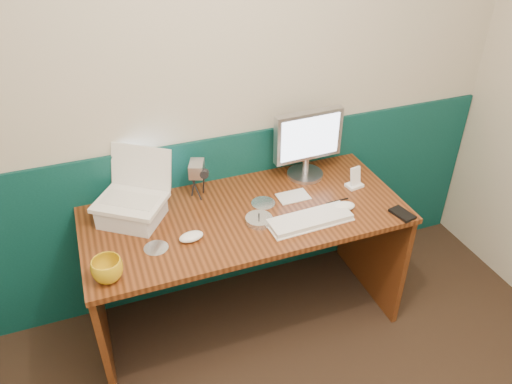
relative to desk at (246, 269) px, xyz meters
name	(u,v)px	position (x,y,z in m)	size (l,w,h in m)	color
back_wall	(196,95)	(-0.12, 0.37, 0.88)	(3.50, 0.04, 2.50)	#BBB39E
wainscot	(206,218)	(-0.12, 0.36, 0.12)	(3.48, 0.02, 1.00)	#073031
desk	(246,269)	(0.00, 0.00, 0.00)	(1.60, 0.70, 0.75)	#3D1C0B
laptop_riser	(132,212)	(-0.53, 0.14, 0.42)	(0.27, 0.23, 0.09)	silver
laptop	(127,181)	(-0.53, 0.14, 0.60)	(0.31, 0.24, 0.26)	white
monitor	(307,145)	(0.43, 0.22, 0.57)	(0.38, 0.11, 0.38)	#ABABB0
keyboard	(310,220)	(0.27, -0.18, 0.39)	(0.41, 0.14, 0.02)	white
mouse_right	(343,206)	(0.47, -0.14, 0.39)	(0.12, 0.07, 0.04)	white
mouse_left	(191,237)	(-0.30, -0.11, 0.39)	(0.12, 0.07, 0.04)	white
mug	(107,270)	(-0.69, -0.24, 0.43)	(0.13, 0.13, 0.10)	gold
camcorder	(198,182)	(-0.18, 0.23, 0.46)	(0.08, 0.11, 0.18)	#B7B7BC
cd_spindle	(259,220)	(0.04, -0.09, 0.39)	(0.13, 0.13, 0.03)	silver
cd_loose_a	(156,248)	(-0.47, -0.11, 0.38)	(0.11, 0.11, 0.00)	#B6BEC8
cd_loose_b	(263,203)	(0.11, 0.05, 0.38)	(0.12, 0.12, 0.00)	silver
pen	(337,201)	(0.48, -0.07, 0.38)	(0.01, 0.01, 0.13)	black
papers	(293,196)	(0.28, 0.05, 0.38)	(0.16, 0.11, 0.00)	silver
dock	(354,185)	(0.63, 0.02, 0.38)	(0.09, 0.06, 0.02)	white
music_player	(355,176)	(0.63, 0.02, 0.44)	(0.06, 0.01, 0.10)	white
pda	(402,214)	(0.72, -0.29, 0.38)	(0.07, 0.12, 0.01)	black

